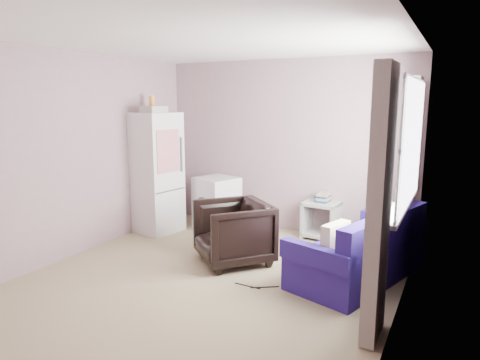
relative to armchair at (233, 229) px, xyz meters
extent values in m
cube|color=#9A8865|center=(0.01, -0.55, -0.42)|extent=(3.80, 4.20, 0.02)
cube|color=silver|center=(0.01, -0.55, 2.10)|extent=(3.80, 4.20, 0.02)
cube|color=gray|center=(0.01, 1.56, 0.84)|extent=(3.80, 0.02, 2.50)
cube|color=gray|center=(0.01, -2.66, 0.84)|extent=(3.80, 0.02, 2.50)
cube|color=gray|center=(-1.90, -0.55, 0.84)|extent=(0.02, 4.20, 2.50)
cube|color=gray|center=(1.92, -0.55, 0.84)|extent=(0.02, 4.20, 2.50)
cube|color=white|center=(1.90, 0.15, 1.09)|extent=(0.01, 1.60, 1.20)
imported|color=black|center=(0.00, 0.00, 0.00)|extent=(1.09, 1.08, 0.82)
cube|color=silver|center=(-1.61, 0.60, 0.47)|extent=(0.69, 0.69, 1.75)
cube|color=#434449|center=(-1.31, 0.55, 0.24)|extent=(0.10, 0.55, 0.02)
cube|color=#434449|center=(-1.27, 0.76, 0.74)|extent=(0.02, 0.03, 0.50)
cube|color=silver|center=(-1.31, 0.52, 0.81)|extent=(0.08, 0.41, 0.60)
cylinder|color=orange|center=(-1.68, 0.66, 1.46)|extent=(0.09, 0.09, 0.24)
cube|color=#A8A89E|center=(-1.51, 0.48, 1.38)|extent=(0.31, 0.34, 0.09)
cube|color=silver|center=(-0.90, 1.14, -0.02)|extent=(0.69, 0.69, 0.77)
cube|color=#434449|center=(-0.91, 1.13, 0.34)|extent=(0.64, 0.63, 0.05)
cylinder|color=#434449|center=(-0.99, 0.88, -0.02)|extent=(0.25, 0.10, 0.26)
cube|color=#959592|center=(0.66, 1.41, 0.09)|extent=(0.51, 0.51, 0.04)
cube|color=#959592|center=(0.66, 1.41, -0.34)|extent=(0.51, 0.51, 0.04)
cube|color=#959592|center=(0.45, 1.42, -0.14)|extent=(0.08, 0.48, 0.53)
cube|color=#959592|center=(0.88, 1.39, -0.14)|extent=(0.08, 0.48, 0.53)
cube|color=navy|center=(0.66, 1.41, 0.13)|extent=(0.18, 0.24, 0.03)
cube|color=gray|center=(0.68, 1.40, 0.16)|extent=(0.16, 0.23, 0.03)
cube|color=navy|center=(0.65, 1.41, 0.19)|extent=(0.19, 0.25, 0.03)
cube|color=gray|center=(0.67, 1.40, 0.22)|extent=(0.16, 0.24, 0.03)
cube|color=navy|center=(1.41, 0.22, -0.22)|extent=(1.23, 1.81, 0.37)
cube|color=navy|center=(1.71, 0.13, 0.16)|extent=(0.65, 1.63, 0.40)
cube|color=navy|center=(1.18, -0.54, 0.05)|extent=(0.78, 0.35, 0.18)
cube|color=navy|center=(1.65, 0.99, 0.05)|extent=(0.78, 0.35, 0.18)
cube|color=#FFF7C0|center=(1.30, -0.30, 0.14)|extent=(0.21, 0.38, 0.37)
cube|color=#FFF7C0|center=(1.61, 0.72, 0.14)|extent=(0.21, 0.38, 0.37)
cube|color=#959592|center=(1.32, 0.16, -0.03)|extent=(0.29, 0.35, 0.02)
cube|color=silver|center=(1.43, 0.13, 0.07)|extent=(0.14, 0.31, 0.20)
cube|color=white|center=(1.83, 0.15, 0.46)|extent=(0.14, 1.70, 0.04)
cube|color=white|center=(1.88, 0.15, 0.49)|extent=(0.02, 1.68, 0.05)
cube|color=white|center=(1.88, 0.15, 1.09)|extent=(0.02, 1.68, 0.05)
cube|color=white|center=(1.88, 0.15, 1.69)|extent=(0.02, 1.68, 0.05)
cube|color=white|center=(1.88, -0.65, 1.09)|extent=(0.02, 0.05, 1.20)
cube|color=white|center=(1.88, -0.12, 1.09)|extent=(0.02, 0.05, 1.20)
cube|color=white|center=(1.88, 0.42, 1.09)|extent=(0.02, 0.05, 1.20)
cube|color=white|center=(1.88, 0.95, 1.09)|extent=(0.02, 0.05, 1.20)
cube|color=beige|center=(1.79, -0.93, 0.69)|extent=(0.12, 0.46, 2.18)
cube|color=beige|center=(1.79, 1.23, 0.69)|extent=(0.12, 0.46, 2.18)
cylinder|color=black|center=(0.63, -0.49, -0.40)|extent=(0.26, 0.17, 0.01)
cylinder|color=black|center=(0.46, -0.54, -0.40)|extent=(0.30, 0.02, 0.01)
camera|label=1|loc=(2.32, -4.29, 1.49)|focal=32.00mm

